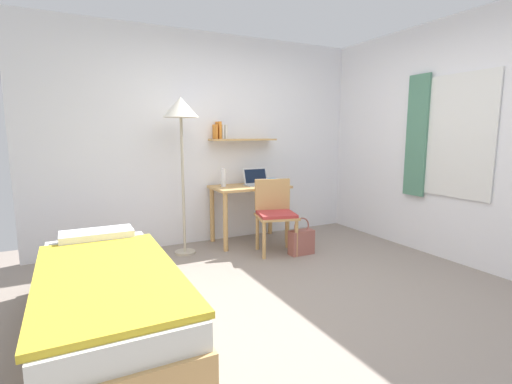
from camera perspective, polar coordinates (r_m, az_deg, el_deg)
The scene contains 11 objects.
ground_plane at distance 3.31m, azimuth 6.65°, elevation -15.76°, with size 5.28×5.28×0.00m, color gray.
wall_back at distance 4.83m, azimuth -6.52°, elevation 7.91°, with size 4.40×0.27×2.60m.
wall_right at distance 4.47m, azimuth 29.20°, elevation 6.82°, with size 0.10×4.40×2.60m.
bed at distance 2.90m, azimuth -21.65°, elevation -14.86°, with size 0.87×2.05×0.54m.
desk at distance 4.73m, azimuth -0.97°, elevation -0.79°, with size 0.95×0.55×0.73m.
desk_chair at distance 4.36m, azimuth 2.93°, elevation -3.02°, with size 0.54×0.52×0.85m.
standing_lamp at distance 4.28m, azimuth -11.38°, elevation 11.22°, with size 0.39×0.39×1.77m.
laptop at distance 4.78m, azimuth 0.14°, elevation 1.75°, with size 0.34×0.23×0.21m.
water_bottle at distance 4.62m, azimuth -4.98°, elevation 2.20°, with size 0.06×0.06×0.23m, color silver.
book_stack at distance 4.87m, azimuth 2.27°, elevation 1.64°, with size 0.19×0.25×0.07m.
handbag at distance 4.37m, azimuth 6.93°, elevation -7.48°, with size 0.29×0.13×0.43m.
Camera 1 is at (-1.68, -2.50, 1.38)m, focal length 26.23 mm.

